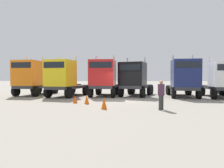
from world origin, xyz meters
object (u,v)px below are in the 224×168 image
Objects in this scene: traffic_cone_near at (104,103)px; traffic_cone_mid at (87,99)px; semi_truck_navy at (184,78)px; semi_truck_orange at (31,78)px; visitor_with_camera at (161,93)px; semi_truck_white at (222,80)px; traffic_cone_far at (75,99)px; semi_truck_yellow at (64,78)px; semi_truck_black at (134,79)px; semi_truck_red at (104,78)px.

traffic_cone_mid is at bearing 124.52° from traffic_cone_near.
traffic_cone_mid is at bearing -51.38° from semi_truck_navy.
visitor_with_camera is (12.38, -8.61, -0.89)m from semi_truck_orange.
semi_truck_white reaches higher than traffic_cone_far.
semi_truck_yellow is 11.94× the size of traffic_cone_far.
semi_truck_navy is 10.85m from traffic_cone_far.
semi_truck_black reaches higher than traffic_cone_near.
visitor_with_camera is at bearing 30.72° from semi_truck_red.
traffic_cone_mid is (-1.56, 2.26, -0.03)m from traffic_cone_near.
visitor_with_camera is 3.48m from traffic_cone_near.
semi_truck_navy is at bearing 103.50° from semi_truck_yellow.
semi_truck_navy reaches higher than visitor_with_camera.
semi_truck_red is 0.94× the size of semi_truck_navy.
traffic_cone_near is (-10.19, -7.60, -1.37)m from semi_truck_white.
visitor_with_camera is at bearing -24.13° from traffic_cone_mid.
semi_truck_yellow is 1.09× the size of semi_truck_red.
semi_truck_navy reaches higher than traffic_cone_far.
semi_truck_red is at bearing 112.31° from semi_truck_yellow.
semi_truck_red is 0.94× the size of semi_truck_white.
semi_truck_yellow is 11.77m from semi_truck_navy.
semi_truck_navy is at bearing 92.79° from semi_truck_orange.
semi_truck_orange reaches higher than semi_truck_red.
semi_truck_red reaches higher than semi_truck_white.
semi_truck_navy is (7.88, -0.29, -0.07)m from semi_truck_red.
semi_truck_red is at bearing -66.16° from semi_truck_black.
semi_truck_red is 8.29× the size of traffic_cone_near.
semi_truck_navy is at bearing -91.91° from semi_truck_white.
visitor_with_camera is at bearing 60.21° from semi_truck_orange.
semi_truck_black reaches higher than semi_truck_white.
traffic_cone_mid is (-0.46, -6.06, -1.60)m from semi_truck_red.
semi_truck_navy reaches higher than semi_truck_black.
semi_truck_orange is 15.11m from visitor_with_camera.
visitor_with_camera is (1.39, -8.70, -0.77)m from semi_truck_black.
semi_truck_navy is at bearing 97.90° from semi_truck_black.
traffic_cone_mid is at bearing 54.29° from semi_truck_orange.
semi_truck_orange reaches higher than traffic_cone_far.
semi_truck_orange is at bearing 139.28° from traffic_cone_mid.
traffic_cone_near is at bearing 3.24° from semi_truck_black.
semi_truck_white is at bearing 101.36° from semi_truck_yellow.
semi_truck_black is 7.69m from traffic_cone_far.
semi_truck_orange is at bearing -93.91° from semi_truck_yellow.
traffic_cone_near is at bearing -55.48° from traffic_cone_mid.
semi_truck_navy is 8.72m from visitor_with_camera.
traffic_cone_near is at bearing 51.07° from semi_truck_orange.
semi_truck_red is 9.48m from visitor_with_camera.
semi_truck_black is at bearing 76.93° from traffic_cone_near.
semi_truck_yellow reaches higher than semi_truck_black.
semi_truck_black reaches higher than traffic_cone_mid.
visitor_with_camera is at bearing 25.39° from semi_truck_black.
traffic_cone_mid is 1.11m from traffic_cone_far.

